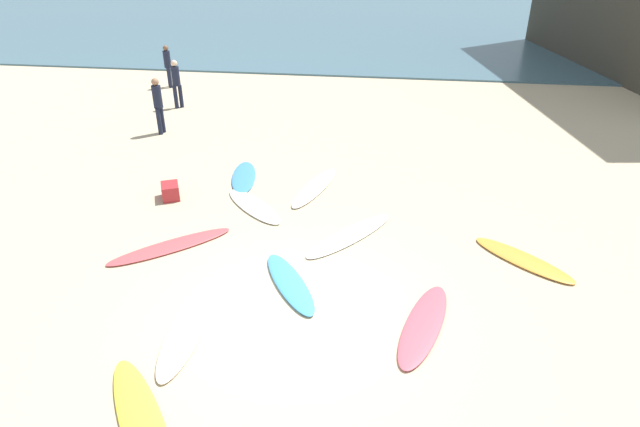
# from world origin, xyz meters

# --- Properties ---
(ground_plane) EXTENTS (120.00, 120.00, 0.00)m
(ground_plane) POSITION_xyz_m (0.00, 0.00, 0.00)
(ground_plane) COLOR #C6B28E
(ocean_water) EXTENTS (120.00, 40.00, 0.08)m
(ocean_water) POSITION_xyz_m (0.00, 36.65, 0.04)
(ocean_water) COLOR #426675
(ocean_water) RESTS_ON ground_plane
(surfboard_0) EXTENTS (2.21, 2.06, 0.07)m
(surfboard_0) POSITION_xyz_m (-2.84, 1.62, 0.03)
(surfboard_0) COLOR #DD4E51
(surfboard_0) RESTS_ON ground_plane
(surfboard_1) EXTENTS (1.47, 1.99, 0.09)m
(surfboard_1) POSITION_xyz_m (-0.25, 0.73, 0.04)
(surfboard_1) COLOR #459CDB
(surfboard_1) RESTS_ON ground_plane
(surfboard_2) EXTENTS (1.09, 2.53, 0.08)m
(surfboard_2) POSITION_xyz_m (-0.45, 4.78, 0.04)
(surfboard_2) COLOR white
(surfboard_2) RESTS_ON ground_plane
(surfboard_3) EXTENTS (1.89, 2.33, 0.06)m
(surfboard_3) POSITION_xyz_m (0.63, 2.58, 0.03)
(surfboard_3) COLOR silver
(surfboard_3) RESTS_ON ground_plane
(surfboard_4) EXTENTS (2.00, 2.34, 0.07)m
(surfboard_4) POSITION_xyz_m (-1.48, -2.52, 0.04)
(surfboard_4) COLOR yellow
(surfboard_4) RESTS_ON ground_plane
(surfboard_5) EXTENTS (1.91, 1.95, 0.07)m
(surfboard_5) POSITION_xyz_m (-1.67, 3.58, 0.03)
(surfboard_5) COLOR silver
(surfboard_5) RESTS_ON ground_plane
(surfboard_6) EXTENTS (0.74, 2.51, 0.07)m
(surfboard_6) POSITION_xyz_m (-1.61, -0.62, 0.04)
(surfboard_6) COLOR #F5E2C5
(surfboard_6) RESTS_ON ground_plane
(surfboard_7) EXTENTS (1.90, 1.79, 0.07)m
(surfboard_7) POSITION_xyz_m (3.98, 2.15, 0.04)
(surfboard_7) COLOR gold
(surfboard_7) RESTS_ON ground_plane
(surfboard_8) EXTENTS (1.12, 2.28, 0.07)m
(surfboard_8) POSITION_xyz_m (2.06, -0.05, 0.04)
(surfboard_8) COLOR #D25260
(surfboard_8) RESTS_ON ground_plane
(surfboard_9) EXTENTS (1.03, 2.13, 0.08)m
(surfboard_9) POSITION_xyz_m (-2.35, 5.13, 0.04)
(surfboard_9) COLOR #4291E0
(surfboard_9) RESTS_ON ground_plane
(beachgoer_near) EXTENTS (0.29, 0.34, 1.73)m
(beachgoer_near) POSITION_xyz_m (-5.89, 8.19, 0.97)
(beachgoer_near) COLOR #191E33
(beachgoer_near) RESTS_ON ground_plane
(beachgoer_mid) EXTENTS (0.40, 0.40, 1.70)m
(beachgoer_mid) POSITION_xyz_m (-6.45, 10.98, 0.95)
(beachgoer_mid) COLOR #191E33
(beachgoer_mid) RESTS_ON ground_plane
(beachgoer_far) EXTENTS (0.39, 0.39, 1.69)m
(beachgoer_far) POSITION_xyz_m (-7.98, 13.81, 0.94)
(beachgoer_far) COLOR #191E33
(beachgoer_far) RESTS_ON ground_plane
(beach_cooler) EXTENTS (0.59, 0.65, 0.35)m
(beach_cooler) POSITION_xyz_m (-3.74, 3.76, 0.18)
(beach_cooler) COLOR #B2282D
(beach_cooler) RESTS_ON ground_plane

